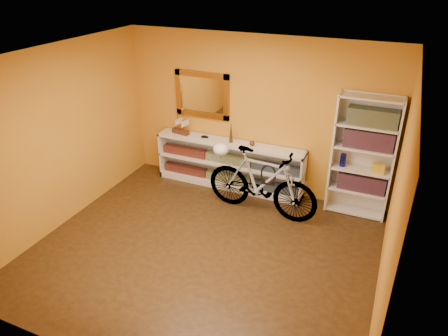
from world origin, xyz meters
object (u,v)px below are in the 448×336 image
at_px(console_unit, 229,165).
at_px(helmet, 221,149).
at_px(bicycle, 261,182).
at_px(bookcase, 362,157).

distance_m(console_unit, helmet, 0.75).
bearing_deg(bicycle, helmet, 90.00).
xyz_separation_m(bookcase, helmet, (-2.06, -0.56, -0.00)).
height_order(bicycle, helmet, bicycle).
height_order(bookcase, helmet, bookcase).
bearing_deg(console_unit, bookcase, 0.67).
xyz_separation_m(console_unit, bookcase, (2.14, 0.03, 0.52)).
xyz_separation_m(console_unit, bicycle, (0.78, -0.58, 0.11)).
bearing_deg(console_unit, bicycle, -36.90).
distance_m(bookcase, helmet, 2.13).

